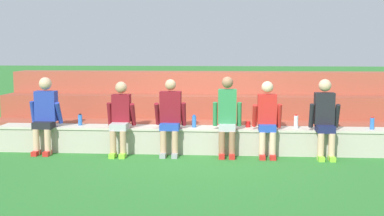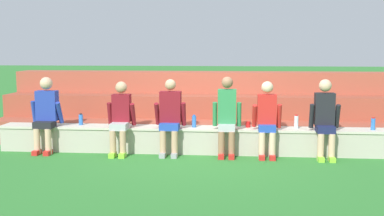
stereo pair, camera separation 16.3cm
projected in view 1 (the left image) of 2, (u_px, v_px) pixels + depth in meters
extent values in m
plane|color=#2D752D|center=(202.00, 155.00, 8.58)|extent=(80.00, 80.00, 0.00)
cube|color=#B7AF9E|center=(203.00, 140.00, 8.78)|extent=(7.38, 0.45, 0.46)
cube|color=beige|center=(203.00, 128.00, 8.75)|extent=(7.42, 0.49, 0.04)
cube|color=#A04935|center=(205.00, 133.00, 9.46)|extent=(8.47, 0.67, 0.45)
cube|color=#9C4531|center=(206.00, 117.00, 10.10)|extent=(8.47, 0.67, 0.91)
cube|color=#A24B37|center=(207.00, 103.00, 10.73)|extent=(8.47, 0.67, 1.36)
cylinder|color=#DBAD89|center=(36.00, 142.00, 8.59)|extent=(0.11, 0.11, 0.46)
cylinder|color=#DBAD89|center=(48.00, 142.00, 8.58)|extent=(0.11, 0.11, 0.46)
cube|color=red|center=(36.00, 153.00, 8.58)|extent=(0.10, 0.22, 0.08)
cube|color=red|center=(47.00, 153.00, 8.56)|extent=(0.10, 0.22, 0.08)
cube|color=black|center=(44.00, 125.00, 8.66)|extent=(0.34, 0.28, 0.12)
cube|color=#23389E|center=(46.00, 106.00, 8.77)|extent=(0.38, 0.20, 0.54)
sphere|color=#DBAD89|center=(45.00, 84.00, 8.72)|extent=(0.23, 0.23, 0.23)
cylinder|color=#23389E|center=(33.00, 113.00, 8.78)|extent=(0.08, 0.17, 0.43)
cylinder|color=#23389E|center=(59.00, 113.00, 8.75)|extent=(0.08, 0.25, 0.41)
cylinder|color=tan|center=(113.00, 144.00, 8.42)|extent=(0.11, 0.11, 0.46)
cylinder|color=tan|center=(123.00, 144.00, 8.41)|extent=(0.11, 0.11, 0.46)
cube|color=#8CD833|center=(113.00, 155.00, 8.40)|extent=(0.10, 0.22, 0.08)
cube|color=#8CD833|center=(123.00, 155.00, 8.39)|extent=(0.10, 0.22, 0.08)
cube|color=#B2B2B7|center=(120.00, 126.00, 8.52)|extent=(0.29, 0.36, 0.12)
cube|color=maroon|center=(121.00, 108.00, 8.66)|extent=(0.32, 0.20, 0.49)
sphere|color=tan|center=(121.00, 87.00, 8.61)|extent=(0.21, 0.21, 0.21)
cylinder|color=maroon|center=(110.00, 114.00, 8.67)|extent=(0.08, 0.17, 0.43)
cylinder|color=maroon|center=(133.00, 114.00, 8.64)|extent=(0.08, 0.23, 0.42)
cylinder|color=tan|center=(163.00, 144.00, 8.43)|extent=(0.11, 0.11, 0.46)
cylinder|color=tan|center=(175.00, 144.00, 8.42)|extent=(0.11, 0.11, 0.46)
cube|color=#99999E|center=(163.00, 155.00, 8.42)|extent=(0.10, 0.22, 0.08)
cube|color=#99999E|center=(175.00, 155.00, 8.40)|extent=(0.10, 0.22, 0.08)
cube|color=#2347B2|center=(170.00, 127.00, 8.50)|extent=(0.33, 0.28, 0.12)
cube|color=maroon|center=(171.00, 107.00, 8.60)|extent=(0.37, 0.20, 0.55)
sphere|color=tan|center=(171.00, 85.00, 8.55)|extent=(0.19, 0.19, 0.19)
cylinder|color=maroon|center=(157.00, 114.00, 8.61)|extent=(0.08, 0.25, 0.41)
cylinder|color=maroon|center=(184.00, 114.00, 8.58)|extent=(0.08, 0.19, 0.43)
cylinder|color=#996B4C|center=(222.00, 145.00, 8.36)|extent=(0.11, 0.11, 0.46)
cylinder|color=#996B4C|center=(232.00, 145.00, 8.35)|extent=(0.11, 0.11, 0.46)
cube|color=red|center=(222.00, 156.00, 8.34)|extent=(0.10, 0.22, 0.08)
cube|color=red|center=(232.00, 156.00, 8.33)|extent=(0.10, 0.22, 0.08)
cube|color=#B2B2B7|center=(227.00, 127.00, 8.43)|extent=(0.29, 0.28, 0.12)
cube|color=#2D7F47|center=(227.00, 106.00, 8.48)|extent=(0.32, 0.20, 0.60)
sphere|color=#996B4C|center=(227.00, 82.00, 8.42)|extent=(0.20, 0.20, 0.20)
cylinder|color=#2D7F47|center=(215.00, 114.00, 8.49)|extent=(0.08, 0.15, 0.43)
cylinder|color=#2D7F47|center=(239.00, 114.00, 8.46)|extent=(0.08, 0.14, 0.43)
cylinder|color=beige|center=(262.00, 145.00, 8.30)|extent=(0.11, 0.11, 0.46)
cylinder|color=beige|center=(273.00, 145.00, 8.29)|extent=(0.11, 0.11, 0.46)
cube|color=red|center=(262.00, 157.00, 8.29)|extent=(0.10, 0.22, 0.08)
cube|color=red|center=(273.00, 157.00, 8.27)|extent=(0.10, 0.22, 0.08)
cube|color=#2347B2|center=(267.00, 128.00, 8.38)|extent=(0.29, 0.29, 0.12)
cube|color=red|center=(267.00, 109.00, 8.44)|extent=(0.32, 0.20, 0.51)
sphere|color=beige|center=(267.00, 87.00, 8.40)|extent=(0.21, 0.21, 0.21)
cylinder|color=red|center=(255.00, 116.00, 8.45)|extent=(0.08, 0.24, 0.42)
cylinder|color=red|center=(279.00, 116.00, 8.42)|extent=(0.08, 0.18, 0.43)
cylinder|color=#DBAD89|center=(321.00, 147.00, 8.19)|extent=(0.11, 0.11, 0.46)
cylinder|color=#DBAD89|center=(332.00, 147.00, 8.17)|extent=(0.11, 0.11, 0.46)
cube|color=#8CD833|center=(321.00, 158.00, 8.17)|extent=(0.10, 0.22, 0.08)
cube|color=#8CD833|center=(332.00, 159.00, 8.16)|extent=(0.10, 0.22, 0.08)
cube|color=#191E47|center=(325.00, 129.00, 8.28)|extent=(0.30, 0.34, 0.12)
cube|color=black|center=(324.00, 109.00, 8.37)|extent=(0.33, 0.20, 0.55)
sphere|color=#DBAD89|center=(325.00, 85.00, 8.32)|extent=(0.21, 0.21, 0.21)
cylinder|color=black|center=(311.00, 116.00, 8.38)|extent=(0.08, 0.17, 0.43)
cylinder|color=black|center=(337.00, 116.00, 8.35)|extent=(0.08, 0.21, 0.42)
cylinder|color=blue|center=(80.00, 120.00, 8.95)|extent=(0.08, 0.08, 0.19)
cylinder|color=black|center=(80.00, 114.00, 8.94)|extent=(0.05, 0.05, 0.02)
cylinder|color=silver|center=(296.00, 122.00, 8.62)|extent=(0.07, 0.07, 0.23)
cylinder|color=red|center=(296.00, 115.00, 8.60)|extent=(0.04, 0.04, 0.02)
cylinder|color=blue|center=(194.00, 122.00, 8.73)|extent=(0.08, 0.08, 0.20)
cylinder|color=blue|center=(194.00, 115.00, 8.72)|extent=(0.05, 0.05, 0.02)
cylinder|color=blue|center=(372.00, 124.00, 8.50)|extent=(0.07, 0.07, 0.20)
cylinder|color=red|center=(372.00, 117.00, 8.49)|extent=(0.04, 0.04, 0.02)
cylinder|color=red|center=(248.00, 124.00, 8.74)|extent=(0.09, 0.09, 0.11)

